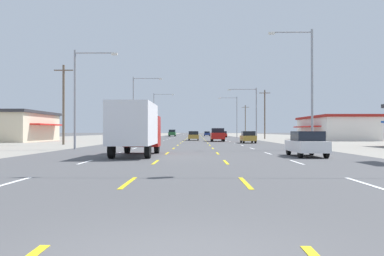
{
  "coord_description": "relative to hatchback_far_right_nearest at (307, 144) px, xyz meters",
  "views": [
    {
      "loc": [
        0.29,
        -4.3,
        1.55
      ],
      "look_at": [
        -0.51,
        62.85,
        2.1
      ],
      "focal_mm": 35.46,
      "sensor_mm": 36.0,
      "label": 1
    }
  ],
  "objects": [
    {
      "name": "ground_plane",
      "position": [
        -6.99,
        47.18,
        -0.78
      ],
      "size": [
        572.0,
        572.0,
        0.0
      ],
      "primitive_type": "plane",
      "color": "#4C4C4F"
    },
    {
      "name": "lot_apron_left",
      "position": [
        -31.74,
        47.18,
        -0.78
      ],
      "size": [
        28.0,
        440.0,
        0.01
      ],
      "primitive_type": "cube",
      "color": "gray",
      "rests_on": "ground"
    },
    {
      "name": "lot_apron_right",
      "position": [
        17.76,
        47.18,
        -0.78
      ],
      "size": [
        28.0,
        440.0,
        0.01
      ],
      "primitive_type": "cube",
      "color": "gray",
      "rests_on": "ground"
    },
    {
      "name": "lane_markings",
      "position": [
        -6.99,
        85.68,
        -0.78
      ],
      "size": [
        10.64,
        227.6,
        0.01
      ],
      "color": "white",
      "rests_on": "ground"
    },
    {
      "name": "signal_span_wire",
      "position": [
        -7.47,
        -8.18,
        4.45
      ],
      "size": [
        27.35,
        0.53,
        9.2
      ],
      "color": "brown",
      "rests_on": "ground"
    },
    {
      "name": "hatchback_far_right_nearest",
      "position": [
        0.0,
        0.0,
        0.0
      ],
      "size": [
        1.72,
        3.9,
        1.54
      ],
      "color": "white",
      "rests_on": "ground"
    },
    {
      "name": "box_truck_inner_left_near",
      "position": [
        -10.49,
        0.42,
        1.05
      ],
      "size": [
        2.4,
        7.2,
        3.23
      ],
      "color": "red",
      "rests_on": "ground"
    },
    {
      "name": "hatchback_far_right_mid",
      "position": [
        -0.0,
        26.07,
        0.0
      ],
      "size": [
        1.72,
        3.9,
        1.54
      ],
      "color": "#B28C33",
      "rests_on": "ground"
    },
    {
      "name": "suv_inner_right_midfar",
      "position": [
        -3.55,
        33.81,
        0.24
      ],
      "size": [
        1.98,
        4.9,
        1.98
      ],
      "color": "red",
      "rests_on": "ground"
    },
    {
      "name": "hatchback_center_turn_far",
      "position": [
        -7.19,
        39.72,
        0.0
      ],
      "size": [
        1.72,
        3.9,
        1.54
      ],
      "color": "#B28C33",
      "rests_on": "ground"
    },
    {
      "name": "hatchback_far_right_farther",
      "position": [
        -0.11,
        70.51,
        0.0
      ],
      "size": [
        1.72,
        3.9,
        1.54
      ],
      "color": "red",
      "rests_on": "ground"
    },
    {
      "name": "sedan_far_right_farthest",
      "position": [
        0.15,
        80.04,
        -0.03
      ],
      "size": [
        1.8,
        4.5,
        1.46
      ],
      "color": "silver",
      "rests_on": "ground"
    },
    {
      "name": "suv_far_left_distant_a",
      "position": [
        -13.78,
        87.19,
        0.24
      ],
      "size": [
        1.98,
        4.9,
        1.98
      ],
      "color": "#235B2D",
      "rests_on": "ground"
    },
    {
      "name": "sedan_inner_right_distant_b",
      "position": [
        -3.39,
        96.68,
        -0.03
      ],
      "size": [
        1.8,
        4.5,
        1.46
      ],
      "color": "navy",
      "rests_on": "ground"
    },
    {
      "name": "storefront_left_row_1",
      "position": [
        -34.13,
        33.2,
        1.49
      ],
      "size": [
        10.78,
        13.95,
        4.5
      ],
      "color": "beige",
      "rests_on": "ground"
    },
    {
      "name": "storefront_right_row_1",
      "position": [
        17.58,
        43.6,
        1.33
      ],
      "size": [
        10.36,
        17.66,
        4.17
      ],
      "color": "silver",
      "rests_on": "ground"
    },
    {
      "name": "streetlight_left_row_0",
      "position": [
        -16.74,
        9.22,
        4.18
      ],
      "size": [
        3.75,
        0.26,
        8.52
      ],
      "color": "gray",
      "rests_on": "ground"
    },
    {
      "name": "streetlight_right_row_0",
      "position": [
        2.81,
        9.22,
        5.08
      ],
      "size": [
        3.8,
        0.26,
        10.25
      ],
      "color": "gray",
      "rests_on": "ground"
    },
    {
      "name": "streetlight_left_row_1",
      "position": [
        -16.64,
        39.24,
        5.35
      ],
      "size": [
        4.87,
        0.26,
        10.52
      ],
      "color": "gray",
      "rests_on": "ground"
    },
    {
      "name": "streetlight_right_row_1",
      "position": [
        2.58,
        39.24,
        4.39
      ],
      "size": [
        4.81,
        0.26,
        8.7
      ],
      "color": "gray",
      "rests_on": "ground"
    },
    {
      "name": "streetlight_left_row_2",
      "position": [
        -16.63,
        69.26,
        5.52
      ],
      "size": [
        5.01,
        0.26,
        10.81
      ],
      "color": "gray",
      "rests_on": "ground"
    },
    {
      "name": "streetlight_right_row_2",
      "position": [
        2.68,
        69.26,
        5.01
      ],
      "size": [
        4.56,
        0.26,
        9.94
      ],
      "color": "gray",
      "rests_on": "ground"
    },
    {
      "name": "utility_pole_left_row_0",
      "position": [
        -21.9,
        19.91,
        3.97
      ],
      "size": [
        2.2,
        0.26,
        9.11
      ],
      "color": "brown",
      "rests_on": "ground"
    },
    {
      "name": "utility_pole_right_row_1",
      "position": [
        6.93,
        52.56,
        4.3
      ],
      "size": [
        2.2,
        0.26,
        9.77
      ],
      "color": "brown",
      "rests_on": "ground"
    },
    {
      "name": "utility_pole_right_row_2",
      "position": [
        8.07,
        91.49,
        4.1
      ],
      "size": [
        2.2,
        0.26,
        9.37
      ],
      "color": "brown",
      "rests_on": "ground"
    }
  ]
}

